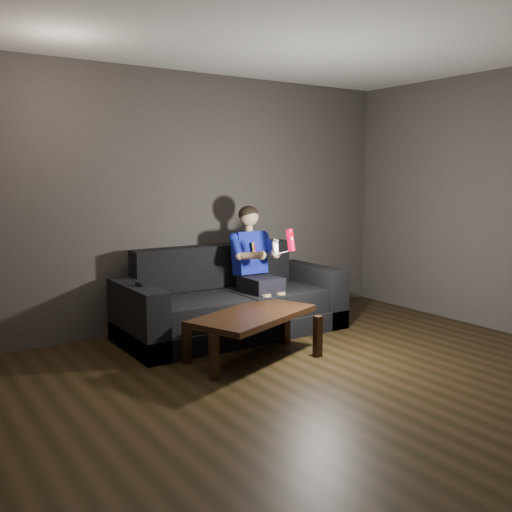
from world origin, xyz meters
TOP-DOWN VIEW (x-y plane):
  - floor at (0.00, 0.00)m, footprint 5.00×5.00m
  - back_wall at (0.00, 2.50)m, footprint 5.00×0.04m
  - ceiling at (0.00, 0.00)m, footprint 5.00×5.00m
  - sofa at (0.09, 1.92)m, footprint 2.30×0.99m
  - child at (0.35, 1.86)m, footprint 0.50×0.61m
  - wii_remote_red at (0.45, 1.39)m, footprint 0.07×0.09m
  - nunchuk_white at (0.27, 1.39)m, footprint 0.08×0.10m
  - wii_remote_black at (-0.94, 1.84)m, footprint 0.06×0.15m
  - coffee_table at (-0.19, 1.08)m, footprint 1.31×0.97m

SIDE VIEW (x-z plane):
  - floor at x=0.00m, z-range 0.00..0.00m
  - sofa at x=0.09m, z-range -0.15..0.73m
  - coffee_table at x=-0.19m, z-range 0.16..0.59m
  - wii_remote_black at x=-0.94m, z-range 0.63..0.66m
  - child at x=0.35m, z-range 0.15..1.38m
  - nunchuk_white at x=0.27m, z-range 0.88..1.03m
  - wii_remote_red at x=0.45m, z-range 0.89..1.11m
  - back_wall at x=0.00m, z-range 0.00..2.70m
  - ceiling at x=0.00m, z-range 2.69..2.71m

